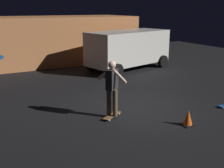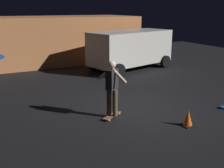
{
  "view_description": "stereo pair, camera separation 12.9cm",
  "coord_description": "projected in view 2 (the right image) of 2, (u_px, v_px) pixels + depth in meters",
  "views": [
    {
      "loc": [
        -4.71,
        -7.27,
        3.21
      ],
      "look_at": [
        -1.08,
        -0.39,
        1.05
      ],
      "focal_mm": 44.18,
      "sensor_mm": 36.0,
      "label": 1
    },
    {
      "loc": [
        -4.59,
        -7.33,
        3.21
      ],
      "look_at": [
        -1.08,
        -0.39,
        1.05
      ],
      "focal_mm": 44.18,
      "sensor_mm": 36.0,
      "label": 2
    }
  ],
  "objects": [
    {
      "name": "skater",
      "position": [
        112.0,
        84.0,
        8.08
      ],
      "size": [
        0.59,
        0.88,
        1.67
      ],
      "color": "brown",
      "rests_on": "skateboard_ridden"
    },
    {
      "name": "low_building",
      "position": [
        32.0,
        40.0,
        16.17
      ],
      "size": [
        12.37,
        4.24,
        2.71
      ],
      "color": "#C67A47",
      "rests_on": "ground_plane"
    },
    {
      "name": "ground_plane",
      "position": [
        136.0,
        108.0,
        9.16
      ],
      "size": [
        28.0,
        28.0,
        0.0
      ],
      "primitive_type": "plane",
      "color": "black"
    },
    {
      "name": "skateboard_ridden",
      "position": [
        112.0,
        116.0,
        8.34
      ],
      "size": [
        0.77,
        0.58,
        0.07
      ],
      "color": "olive",
      "rests_on": "ground_plane"
    },
    {
      "name": "parked_van",
      "position": [
        131.0,
        48.0,
        14.69
      ],
      "size": [
        4.93,
        3.16,
        2.03
      ],
      "color": "silver",
      "rests_on": "ground_plane"
    },
    {
      "name": "traffic_cone",
      "position": [
        188.0,
        119.0,
        7.71
      ],
      "size": [
        0.34,
        0.34,
        0.46
      ],
      "color": "black",
      "rests_on": "ground_plane"
    }
  ]
}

